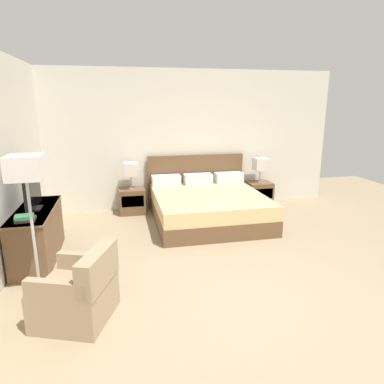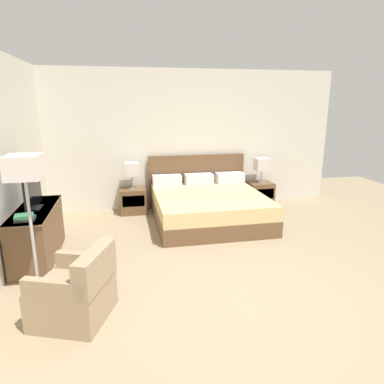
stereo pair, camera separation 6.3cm
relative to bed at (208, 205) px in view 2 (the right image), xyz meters
name	(u,v)px [view 2 (the right image)]	position (x,y,z in m)	size (l,w,h in m)	color
ground_plane	(242,306)	(-0.32, -2.80, -0.29)	(11.48, 11.48, 0.00)	#998466
wall_back	(181,140)	(-0.32, 1.06, 1.11)	(6.56, 0.06, 2.80)	silver
wall_left	(2,163)	(-3.03, -1.18, 1.11)	(0.06, 5.63, 2.80)	silver
bed	(208,205)	(0.00, 0.00, 0.00)	(2.03, 2.10, 1.10)	brown
nightstand_left	(133,201)	(-1.35, 0.75, -0.04)	(0.50, 0.44, 0.50)	brown
nightstand_right	(260,194)	(1.35, 0.75, -0.04)	(0.50, 0.44, 0.50)	brown
table_lamp_left	(132,169)	(-1.35, 0.75, 0.59)	(0.27, 0.27, 0.52)	#B7B7BC
table_lamp_right	(262,164)	(1.35, 0.75, 0.59)	(0.27, 0.27, 0.52)	#B7B7BC
dresser	(37,233)	(-2.73, -1.09, 0.09)	(0.49, 1.43, 0.73)	brown
tv	(32,189)	(-2.73, -1.08, 0.72)	(0.18, 0.80, 0.58)	black
book_red_cover	(25,219)	(-2.73, -1.58, 0.46)	(0.23, 0.19, 0.04)	#383333
book_blue_cover	(24,216)	(-2.74, -1.58, 0.50)	(0.22, 0.18, 0.03)	#2D7042
armchair_by_window	(76,293)	(-2.04, -2.66, -0.01)	(0.89, 0.88, 0.76)	#9E8466
floor_lamp	(25,179)	(-2.52, -2.16, 1.09)	(0.34, 0.34, 1.63)	#B7B7BC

